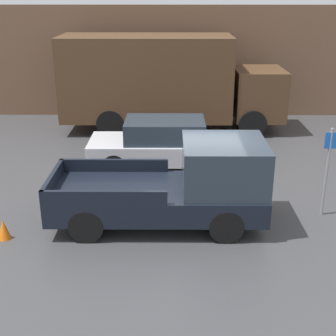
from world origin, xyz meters
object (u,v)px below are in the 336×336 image
object	(u,v)px
delivery_truck	(163,80)
car	(162,144)
pickup_truck	(180,186)
traffic_cone	(4,229)
parking_sign	(327,167)

from	to	relation	value
delivery_truck	car	bearing A→B (deg)	-89.50
pickup_truck	delivery_truck	world-z (taller)	delivery_truck
pickup_truck	traffic_cone	distance (m)	4.19
pickup_truck	delivery_truck	xyz separation A→B (m)	(-0.54, 8.09, 1.01)
pickup_truck	parking_sign	world-z (taller)	parking_sign
parking_sign	traffic_cone	size ratio (longest dim) A/B	4.76
parking_sign	delivery_truck	bearing A→B (deg)	118.44
delivery_truck	traffic_cone	size ratio (longest dim) A/B	18.10
pickup_truck	traffic_cone	size ratio (longest dim) A/B	10.61
car	parking_sign	world-z (taller)	parking_sign
car	pickup_truck	bearing A→B (deg)	-82.26
pickup_truck	parking_sign	xyz separation A→B (m)	(3.61, 0.43, 0.32)
pickup_truck	parking_sign	bearing A→B (deg)	6.86
pickup_truck	car	bearing A→B (deg)	97.74
pickup_truck	car	distance (m)	3.75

